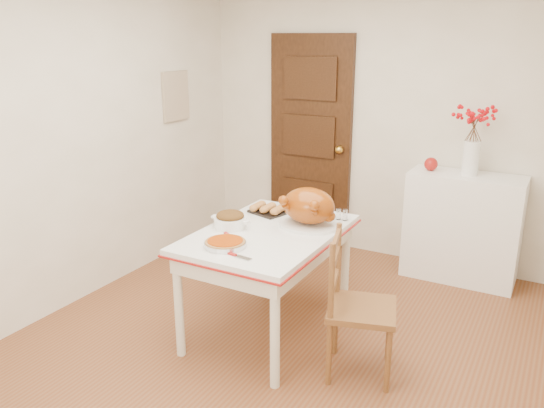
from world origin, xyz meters
The scene contains 18 objects.
floor centered at (0.00, 0.00, 0.00)m, with size 3.50×4.00×0.00m, color brown.
wall_back centered at (0.00, 2.00, 1.25)m, with size 3.50×0.00×2.50m, color silver.
wall_left centered at (-1.75, 0.00, 1.25)m, with size 0.00×4.00×2.50m, color silver.
door_back centered at (-0.70, 1.97, 1.03)m, with size 0.85×0.06×2.06m, color black.
photo_board centered at (-1.73, 1.20, 1.50)m, with size 0.03×0.35×0.45m, color beige.
sideboard centered at (0.84, 1.78, 0.46)m, with size 0.93×0.41×0.93m, color white.
kitchen_table centered at (-0.17, 0.19, 0.38)m, with size 0.87×1.27×0.76m, color white, non-canonical shape.
chair_oak centered at (0.57, 0.03, 0.46)m, with size 0.41×0.41×0.92m, color brown, non-canonical shape.
berry_vase centered at (0.85, 1.78, 1.22)m, with size 0.31×0.31×0.59m, color white, non-canonical shape.
apple centered at (0.53, 1.78, 0.99)m, with size 0.11×0.11×0.11m, color maroon.
turkey_platter centered at (0.03, 0.41, 0.90)m, with size 0.43×0.35×0.28m, color #8A3A0F, non-canonical shape.
pumpkin_pie centered at (-0.27, -0.19, 0.79)m, with size 0.27×0.27×0.06m, color #952E00.
stuffing_dish centered at (-0.44, 0.13, 0.82)m, with size 0.29×0.23×0.11m, color #533013, non-canonical shape.
rolls_tray centered at (-0.37, 0.53, 0.80)m, with size 0.25×0.20×0.07m, color #AD6938, non-canonical shape.
pie_server centered at (-0.12, -0.29, 0.77)m, with size 0.21×0.06×0.01m, color silver, non-canonical shape.
carving_knife centered at (-0.31, -0.05, 0.77)m, with size 0.23×0.05×0.01m, color silver, non-canonical shape.
drinking_glass centered at (-0.09, 0.74, 0.82)m, with size 0.07×0.07×0.12m, color white.
shaker_pair centered at (0.18, 0.65, 0.80)m, with size 0.08×0.03×0.08m, color white, non-canonical shape.
Camera 1 is at (1.54, -2.84, 2.04)m, focal length 35.90 mm.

